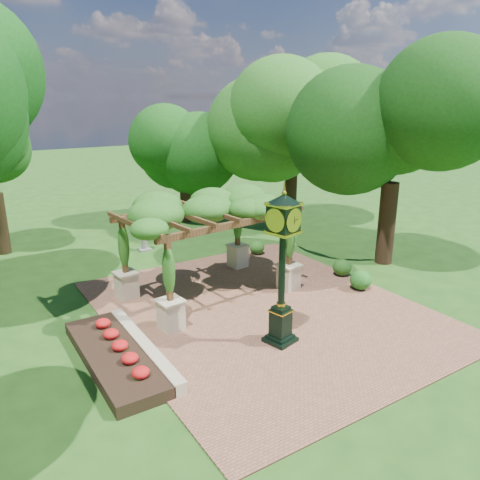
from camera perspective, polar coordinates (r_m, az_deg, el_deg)
ground at (r=15.93m, az=4.92°, el=-9.84°), size 120.00×120.00×0.00m
brick_plaza at (r=16.64m, az=2.81°, el=-8.49°), size 10.00×12.00×0.04m
border_wall at (r=14.24m, az=-11.62°, el=-12.70°), size 0.35×5.00×0.40m
flower_bed at (r=14.02m, az=-15.14°, el=-13.59°), size 1.50×5.00×0.36m
pedestal_clock at (r=13.54m, az=5.21°, el=-1.96°), size 1.11×1.11×4.67m
pergola at (r=16.98m, az=-3.92°, el=3.27°), size 6.49×4.48×3.84m
sundial at (r=23.22m, az=-11.61°, el=-0.15°), size 0.60×0.60×1.04m
shrub_front at (r=18.71m, az=14.51°, el=-4.74°), size 1.08×1.08×0.75m
shrub_mid at (r=19.97m, az=12.34°, el=-3.28°), size 0.82×0.82×0.69m
shrub_back at (r=22.15m, az=2.09°, el=-0.93°), size 0.91×0.91×0.62m
tree_north at (r=27.59m, az=-6.87°, el=11.76°), size 4.22×4.22×6.84m
tree_east_far at (r=26.39m, az=6.49°, el=14.41°), size 5.48×5.48×8.74m
tree_east_near at (r=21.03m, az=18.61°, el=14.29°), size 5.14×5.14×9.44m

